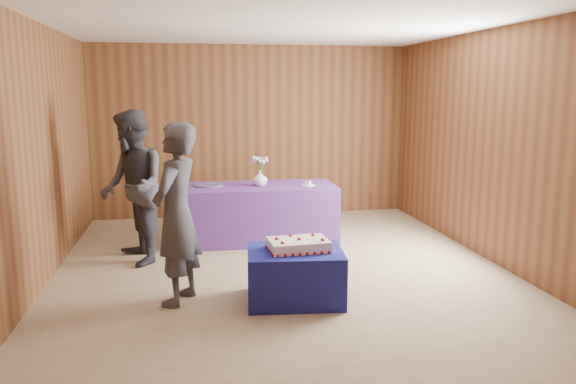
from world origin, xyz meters
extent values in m
plane|color=tan|center=(0.00, 0.00, 0.00)|extent=(6.00, 6.00, 0.00)
cube|color=brown|center=(0.00, 3.00, 1.35)|extent=(5.00, 0.04, 2.70)
cube|color=brown|center=(0.00, -3.00, 1.35)|extent=(5.00, 0.04, 2.70)
cube|color=brown|center=(-2.50, 0.00, 1.35)|extent=(0.04, 6.00, 2.70)
cube|color=brown|center=(2.50, 0.00, 1.35)|extent=(0.04, 6.00, 2.70)
cube|color=white|center=(0.00, 0.00, 2.70)|extent=(5.00, 6.00, 0.04)
cube|color=navy|center=(-0.02, -0.86, 0.25)|extent=(0.97, 0.79, 0.50)
cube|color=#593696|center=(-0.07, 1.40, 0.38)|extent=(2.02, 0.94, 0.75)
cube|color=white|center=(0.01, -0.86, 0.55)|extent=(0.58, 0.41, 0.10)
sphere|color=#9E0C11|center=(-0.25, -1.06, 0.51)|extent=(0.03, 0.03, 0.03)
sphere|color=#9E0C11|center=(0.30, -1.02, 0.51)|extent=(0.03, 0.03, 0.03)
sphere|color=#9E0C11|center=(-0.28, -0.69, 0.51)|extent=(0.03, 0.03, 0.03)
sphere|color=#9E0C11|center=(0.28, -0.65, 0.51)|extent=(0.03, 0.03, 0.03)
sphere|color=#9E0C11|center=(-0.15, -0.96, 0.62)|extent=(0.03, 0.03, 0.03)
cone|color=#164E12|center=(-0.13, -0.96, 0.61)|extent=(0.01, 0.02, 0.02)
sphere|color=#9E0C11|center=(0.15, -0.76, 0.62)|extent=(0.03, 0.03, 0.03)
cone|color=#164E12|center=(0.18, -0.76, 0.61)|extent=(0.01, 0.02, 0.02)
sphere|color=#9E0C11|center=(0.01, -0.86, 0.62)|extent=(0.03, 0.03, 0.03)
cone|color=#164E12|center=(0.03, -0.86, 0.61)|extent=(0.01, 0.02, 0.02)
imported|color=white|center=(-0.07, 1.38, 0.85)|extent=(0.24, 0.24, 0.20)
cylinder|color=#2C6127|center=(-0.04, 1.38, 1.02)|extent=(0.01, 0.01, 0.14)
sphere|color=silver|center=(0.01, 1.38, 1.09)|extent=(0.05, 0.05, 0.05)
cylinder|color=#2C6127|center=(-0.04, 1.40, 1.02)|extent=(0.01, 0.01, 0.14)
sphere|color=white|center=(0.00, 1.43, 1.09)|extent=(0.05, 0.05, 0.05)
cylinder|color=#2C6127|center=(-0.06, 1.41, 1.02)|extent=(0.01, 0.01, 0.14)
sphere|color=silver|center=(-0.04, 1.46, 1.09)|extent=(0.05, 0.05, 0.05)
cylinder|color=#2C6127|center=(-0.08, 1.41, 1.02)|extent=(0.01, 0.01, 0.14)
sphere|color=white|center=(-0.09, 1.47, 1.09)|extent=(0.05, 0.05, 0.05)
cylinder|color=#2C6127|center=(-0.10, 1.41, 1.02)|extent=(0.01, 0.01, 0.14)
sphere|color=silver|center=(-0.13, 1.45, 1.09)|extent=(0.05, 0.05, 0.05)
cylinder|color=#2C6127|center=(-0.11, 1.39, 1.02)|extent=(0.01, 0.01, 0.14)
sphere|color=white|center=(-0.16, 1.40, 1.09)|extent=(0.05, 0.05, 0.05)
cylinder|color=#2C6127|center=(-0.11, 1.37, 1.02)|extent=(0.01, 0.01, 0.14)
sphere|color=silver|center=(-0.16, 1.36, 1.09)|extent=(0.05, 0.05, 0.05)
cylinder|color=#2C6127|center=(-0.10, 1.35, 1.02)|extent=(0.01, 0.01, 0.14)
sphere|color=white|center=(-0.13, 1.32, 1.09)|extent=(0.05, 0.05, 0.05)
cylinder|color=#2C6127|center=(-0.08, 1.35, 1.02)|extent=(0.01, 0.01, 0.14)
sphere|color=silver|center=(-0.09, 1.29, 1.09)|extent=(0.05, 0.05, 0.05)
cylinder|color=#2C6127|center=(-0.06, 1.35, 1.02)|extent=(0.01, 0.01, 0.14)
sphere|color=white|center=(-0.04, 1.30, 1.09)|extent=(0.05, 0.05, 0.05)
cylinder|color=#2C6127|center=(-0.04, 1.36, 1.02)|extent=(0.01, 0.01, 0.14)
sphere|color=silver|center=(0.00, 1.33, 1.09)|extent=(0.05, 0.05, 0.05)
cylinder|color=#53468D|center=(-0.75, 1.48, 0.76)|extent=(0.51, 0.51, 0.02)
cylinder|color=silver|center=(0.56, 1.27, 0.76)|extent=(0.24, 0.24, 0.01)
cube|color=white|center=(0.56, 1.27, 0.79)|extent=(0.08, 0.08, 0.05)
sphere|color=#9E0C11|center=(0.56, 1.26, 0.82)|extent=(0.02, 0.02, 0.02)
cube|color=#B9B9BE|center=(0.60, 1.05, 0.75)|extent=(0.26, 0.07, 0.00)
imported|color=#363740|center=(-1.12, -0.71, 0.86)|extent=(0.63, 0.74, 1.72)
imported|color=#30313A|center=(-1.64, 0.65, 0.89)|extent=(0.91, 1.03, 1.79)
camera|label=1|loc=(-0.98, -5.92, 2.00)|focal=35.00mm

